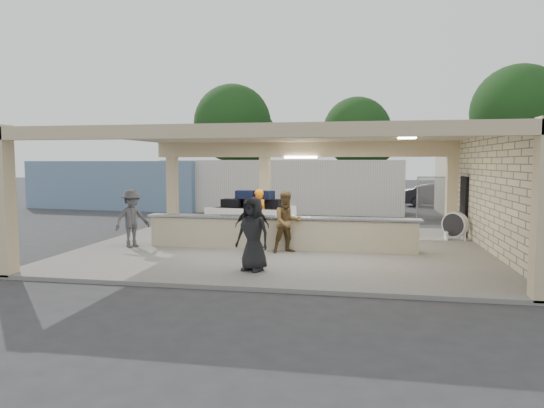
% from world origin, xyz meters
% --- Properties ---
extents(ground, '(120.00, 120.00, 0.00)m').
position_xyz_m(ground, '(0.00, 0.00, 0.00)').
color(ground, '#2C2C2F').
rests_on(ground, ground).
extents(pavilion, '(12.01, 10.00, 3.55)m').
position_xyz_m(pavilion, '(0.21, 0.66, 1.35)').
color(pavilion, slate).
rests_on(pavilion, ground).
extents(baggage_counter, '(8.20, 0.58, 0.98)m').
position_xyz_m(baggage_counter, '(0.00, -0.50, 0.59)').
color(baggage_counter, '#BDB08D').
rests_on(baggage_counter, pavilion).
extents(luggage_cart, '(3.05, 2.25, 1.61)m').
position_xyz_m(luggage_cart, '(-1.46, 1.74, 0.97)').
color(luggage_cart, white).
rests_on(luggage_cart, pavilion).
extents(drum_fan, '(0.83, 0.74, 0.93)m').
position_xyz_m(drum_fan, '(5.50, 2.28, 0.60)').
color(drum_fan, white).
rests_on(drum_fan, pavilion).
extents(baggage_handler, '(0.68, 0.69, 1.71)m').
position_xyz_m(baggage_handler, '(-0.97, 0.95, 0.95)').
color(baggage_handler, orange).
rests_on(baggage_handler, pavilion).
extents(passenger_a, '(0.93, 0.73, 1.76)m').
position_xyz_m(passenger_a, '(0.29, -1.00, 0.98)').
color(passenger_a, brown).
rests_on(passenger_a, pavilion).
extents(passenger_b, '(1.01, 0.56, 1.63)m').
position_xyz_m(passenger_b, '(-0.62, -1.55, 0.91)').
color(passenger_b, black).
rests_on(passenger_b, pavilion).
extents(passenger_c, '(0.96, 1.18, 1.77)m').
position_xyz_m(passenger_c, '(-4.50, -1.00, 0.99)').
color(passenger_c, '#454549').
rests_on(passenger_c, pavilion).
extents(passenger_d, '(0.94, 0.62, 1.77)m').
position_xyz_m(passenger_d, '(-0.16, -3.47, 0.99)').
color(passenger_d, black).
rests_on(passenger_d, pavilion).
extents(car_white_a, '(4.89, 3.14, 1.29)m').
position_xyz_m(car_white_a, '(9.74, 13.44, 0.65)').
color(car_white_a, silver).
rests_on(car_white_a, ground).
extents(car_white_b, '(5.31, 3.38, 1.57)m').
position_xyz_m(car_white_b, '(10.81, 14.31, 0.79)').
color(car_white_b, silver).
rests_on(car_white_b, ground).
extents(car_dark, '(4.14, 1.51, 1.37)m').
position_xyz_m(car_dark, '(6.97, 15.72, 0.69)').
color(car_dark, black).
rests_on(car_dark, ground).
extents(container_white, '(13.00, 3.03, 2.80)m').
position_xyz_m(container_white, '(-1.91, 11.17, 1.40)').
color(container_white, silver).
rests_on(container_white, ground).
extents(container_blue, '(10.76, 3.46, 2.75)m').
position_xyz_m(container_blue, '(-11.55, 11.32, 1.37)').
color(container_blue, '#6A83AA').
rests_on(container_blue, ground).
extents(tree_left, '(6.60, 6.30, 9.00)m').
position_xyz_m(tree_left, '(-7.68, 24.16, 5.59)').
color(tree_left, '#382619').
rests_on(tree_left, ground).
extents(tree_mid, '(6.00, 5.60, 8.00)m').
position_xyz_m(tree_mid, '(2.32, 26.16, 4.96)').
color(tree_mid, '#382619').
rests_on(tree_mid, ground).
extents(tree_right, '(7.20, 7.00, 10.00)m').
position_xyz_m(tree_right, '(14.32, 25.16, 6.21)').
color(tree_right, '#382619').
rests_on(tree_right, ground).
extents(adjacent_building, '(6.00, 8.00, 3.20)m').
position_xyz_m(adjacent_building, '(9.50, 10.00, 1.60)').
color(adjacent_building, beige).
rests_on(adjacent_building, ground).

